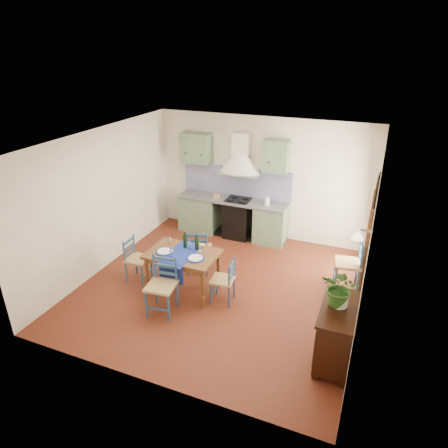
% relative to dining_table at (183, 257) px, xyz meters
% --- Properties ---
extents(floor, '(5.00, 5.00, 0.00)m').
position_rel_dining_table_xyz_m(floor, '(0.58, 0.35, -0.71)').
color(floor, '#4F1F10').
rests_on(floor, ground).
extents(back_wall, '(5.00, 0.96, 2.80)m').
position_rel_dining_table_xyz_m(back_wall, '(0.11, 2.64, 0.34)').
color(back_wall, white).
rests_on(back_wall, ground).
extents(right_wall, '(0.26, 5.00, 2.80)m').
position_rel_dining_table_xyz_m(right_wall, '(3.07, 0.63, 0.63)').
color(right_wall, white).
rests_on(right_wall, ground).
extents(left_wall, '(0.04, 5.00, 2.80)m').
position_rel_dining_table_xyz_m(left_wall, '(-1.92, 0.35, 0.69)').
color(left_wall, white).
rests_on(left_wall, ground).
extents(ceiling, '(5.00, 5.00, 0.01)m').
position_rel_dining_table_xyz_m(ceiling, '(0.58, 0.35, 2.10)').
color(ceiling, silver).
rests_on(ceiling, back_wall).
extents(dining_table, '(1.26, 0.95, 1.12)m').
position_rel_dining_table_xyz_m(dining_table, '(0.00, 0.00, 0.00)').
color(dining_table, brown).
rests_on(dining_table, ground).
extents(chair_near, '(0.52, 0.52, 1.00)m').
position_rel_dining_table_xyz_m(chair_near, '(-0.04, -0.68, -0.19)').
color(chair_near, navy).
rests_on(chair_near, ground).
extents(chair_far, '(0.53, 0.53, 0.93)m').
position_rel_dining_table_xyz_m(chair_far, '(-0.04, 0.75, -0.22)').
color(chair_far, navy).
rests_on(chair_far, ground).
extents(chair_left, '(0.41, 0.41, 0.87)m').
position_rel_dining_table_xyz_m(chair_left, '(-1.01, 0.01, -0.26)').
color(chair_left, navy).
rests_on(chair_left, ground).
extents(chair_right, '(0.42, 0.42, 0.83)m').
position_rel_dining_table_xyz_m(chair_right, '(0.82, -0.02, -0.28)').
color(chair_right, navy).
rests_on(chair_right, ground).
extents(chair_spare, '(0.53, 0.53, 0.99)m').
position_rel_dining_table_xyz_m(chair_spare, '(2.81, 1.26, -0.19)').
color(chair_spare, navy).
rests_on(chair_spare, ground).
extents(sideboard, '(0.50, 1.05, 0.94)m').
position_rel_dining_table_xyz_m(sideboard, '(2.84, -0.78, -0.20)').
color(sideboard, black).
rests_on(sideboard, ground).
extents(potted_plant, '(0.56, 0.51, 0.55)m').
position_rel_dining_table_xyz_m(potted_plant, '(2.81, -0.72, 0.50)').
color(potted_plant, '#2B5B1E').
rests_on(potted_plant, sideboard).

